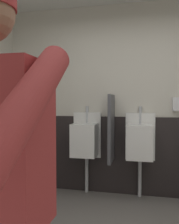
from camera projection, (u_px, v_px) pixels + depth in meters
wall_back at (141, 100)px, 3.49m from camera, size 4.49×0.12×2.66m
wainscot_band_back at (140, 156)px, 3.45m from camera, size 3.89×0.03×1.09m
urinal_left at (85, 139)px, 3.46m from camera, size 0.40×0.34×1.24m
urinal_middle at (140, 141)px, 3.30m from camera, size 0.40×0.34×1.24m
privacy_divider_panel at (111, 128)px, 3.30m from camera, size 0.04×0.40×0.90m
soap_dispenser at (176, 104)px, 3.29m from camera, size 0.10×0.07×0.18m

